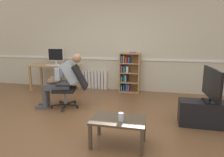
# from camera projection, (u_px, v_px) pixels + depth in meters

# --- Properties ---
(ground_plane) EXTENTS (18.00, 18.00, 0.00)m
(ground_plane) POSITION_uv_depth(u_px,v_px,m) (93.00, 126.00, 3.55)
(ground_plane) COLOR brown
(back_wall) EXTENTS (12.00, 0.13, 2.70)m
(back_wall) POSITION_uv_depth(u_px,v_px,m) (121.00, 44.00, 5.81)
(back_wall) COLOR beige
(back_wall) RESTS_ON ground_plane
(computer_desk) EXTENTS (1.37, 0.65, 0.76)m
(computer_desk) POSITION_uv_depth(u_px,v_px,m) (55.00, 68.00, 5.89)
(computer_desk) COLOR tan
(computer_desk) RESTS_ON ground_plane
(imac_monitor) EXTENTS (0.49, 0.14, 0.48)m
(imac_monitor) POSITION_uv_depth(u_px,v_px,m) (56.00, 55.00, 5.88)
(imac_monitor) COLOR silver
(imac_monitor) RESTS_ON computer_desk
(keyboard) EXTENTS (0.42, 0.12, 0.02)m
(keyboard) POSITION_uv_depth(u_px,v_px,m) (53.00, 65.00, 5.73)
(keyboard) COLOR white
(keyboard) RESTS_ON computer_desk
(computer_mouse) EXTENTS (0.06, 0.10, 0.03)m
(computer_mouse) POSITION_uv_depth(u_px,v_px,m) (62.00, 65.00, 5.68)
(computer_mouse) COLOR white
(computer_mouse) RESTS_ON computer_desk
(bookshelf) EXTENTS (0.57, 0.29, 1.14)m
(bookshelf) POSITION_uv_depth(u_px,v_px,m) (128.00, 73.00, 5.71)
(bookshelf) COLOR #AD7F4C
(bookshelf) RESTS_ON ground_plane
(radiator) EXTENTS (0.78, 0.08, 0.56)m
(radiator) POSITION_uv_depth(u_px,v_px,m) (94.00, 80.00, 6.10)
(radiator) COLOR white
(radiator) RESTS_ON ground_plane
(office_chair) EXTENTS (0.83, 0.65, 0.96)m
(office_chair) POSITION_uv_depth(u_px,v_px,m) (72.00, 85.00, 4.42)
(office_chair) COLOR black
(office_chair) RESTS_ON ground_plane
(person_seated) EXTENTS (1.03, 0.54, 1.21)m
(person_seated) POSITION_uv_depth(u_px,v_px,m) (63.00, 79.00, 4.40)
(person_seated) COLOR #4C4C51
(person_seated) RESTS_ON ground_plane
(tv_stand) EXTENTS (1.00, 0.37, 0.45)m
(tv_stand) POSITION_uv_depth(u_px,v_px,m) (209.00, 114.00, 3.52)
(tv_stand) COLOR black
(tv_stand) RESTS_ON ground_plane
(tv_screen) EXTENTS (0.23, 0.88, 0.58)m
(tv_screen) POSITION_uv_depth(u_px,v_px,m) (212.00, 85.00, 3.41)
(tv_screen) COLOR black
(tv_screen) RESTS_ON tv_stand
(coffee_table) EXTENTS (0.78, 0.49, 0.39)m
(coffee_table) POSITION_uv_depth(u_px,v_px,m) (118.00, 122.00, 2.89)
(coffee_table) COLOR #4C3D2D
(coffee_table) RESTS_ON ground_plane
(drinking_glass) EXTENTS (0.07, 0.07, 0.12)m
(drinking_glass) POSITION_uv_depth(u_px,v_px,m) (121.00, 117.00, 2.80)
(drinking_glass) COLOR silver
(drinking_glass) RESTS_ON coffee_table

